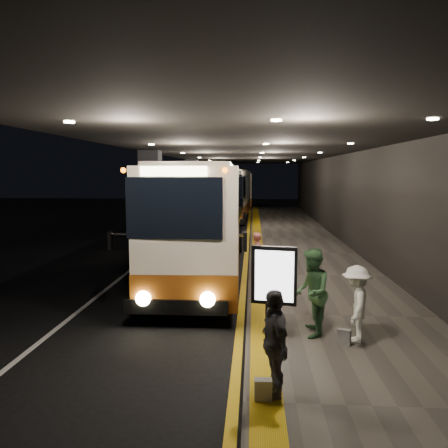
{
  "coord_description": "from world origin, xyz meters",
  "views": [
    {
      "loc": [
        2.63,
        -13.36,
        3.53
      ],
      "look_at": [
        1.6,
        2.03,
        1.7
      ],
      "focal_mm": 35.0,
      "sensor_mm": 36.0,
      "label": 1
    }
  ],
  "objects_px": {
    "coach_third": "(238,191)",
    "info_sign": "(274,277)",
    "passenger_waiting_green": "(311,292)",
    "bag_plain": "(263,390)",
    "coach_second": "(230,197)",
    "passenger_waiting_white": "(356,304)",
    "bag_polka": "(344,337)",
    "coach_main": "(204,223)",
    "passenger_boarding": "(258,256)",
    "stanchion_post": "(267,303)",
    "passenger_waiting_grey": "(274,343)"
  },
  "relations": [
    {
      "from": "passenger_waiting_white",
      "to": "passenger_waiting_grey",
      "type": "xyz_separation_m",
      "value": [
        -1.73,
        -2.24,
        0.05
      ]
    },
    {
      "from": "coach_third",
      "to": "passenger_boarding",
      "type": "bearing_deg",
      "value": -90.04
    },
    {
      "from": "coach_third",
      "to": "stanchion_post",
      "type": "bearing_deg",
      "value": -90.2
    },
    {
      "from": "bag_polka",
      "to": "stanchion_post",
      "type": "bearing_deg",
      "value": 146.73
    },
    {
      "from": "coach_main",
      "to": "passenger_waiting_white",
      "type": "bearing_deg",
      "value": -62.04
    },
    {
      "from": "passenger_waiting_white",
      "to": "bag_polka",
      "type": "distance_m",
      "value": 0.69
    },
    {
      "from": "coach_main",
      "to": "passenger_waiting_grey",
      "type": "relative_size",
      "value": 7.18
    },
    {
      "from": "passenger_waiting_grey",
      "to": "passenger_waiting_green",
      "type": "bearing_deg",
      "value": 145.76
    },
    {
      "from": "coach_third",
      "to": "passenger_waiting_grey",
      "type": "relative_size",
      "value": 6.68
    },
    {
      "from": "coach_main",
      "to": "passenger_boarding",
      "type": "relative_size",
      "value": 7.92
    },
    {
      "from": "passenger_boarding",
      "to": "info_sign",
      "type": "distance_m",
      "value": 5.12
    },
    {
      "from": "coach_third",
      "to": "passenger_boarding",
      "type": "xyz_separation_m",
      "value": [
        1.76,
        -31.53,
        -0.75
      ]
    },
    {
      "from": "passenger_boarding",
      "to": "info_sign",
      "type": "relative_size",
      "value": 0.78
    },
    {
      "from": "stanchion_post",
      "to": "passenger_waiting_grey",
      "type": "bearing_deg",
      "value": -89.67
    },
    {
      "from": "coach_third",
      "to": "info_sign",
      "type": "bearing_deg",
      "value": -90.08
    },
    {
      "from": "coach_main",
      "to": "stanchion_post",
      "type": "distance_m",
      "value": 6.23
    },
    {
      "from": "passenger_waiting_green",
      "to": "stanchion_post",
      "type": "distance_m",
      "value": 1.11
    },
    {
      "from": "coach_third",
      "to": "info_sign",
      "type": "relative_size",
      "value": 5.74
    },
    {
      "from": "stanchion_post",
      "to": "info_sign",
      "type": "bearing_deg",
      "value": -82.09
    },
    {
      "from": "coach_second",
      "to": "bag_plain",
      "type": "distance_m",
      "value": 26.22
    },
    {
      "from": "passenger_waiting_green",
      "to": "info_sign",
      "type": "relative_size",
      "value": 0.95
    },
    {
      "from": "passenger_waiting_grey",
      "to": "coach_main",
      "type": "bearing_deg",
      "value": 178.08
    },
    {
      "from": "coach_main",
      "to": "coach_second",
      "type": "relative_size",
      "value": 1.02
    },
    {
      "from": "coach_second",
      "to": "passenger_waiting_white",
      "type": "distance_m",
      "value": 24.02
    },
    {
      "from": "coach_third",
      "to": "info_sign",
      "type": "height_order",
      "value": "coach_third"
    },
    {
      "from": "coach_main",
      "to": "passenger_waiting_green",
      "type": "height_order",
      "value": "coach_main"
    },
    {
      "from": "passenger_waiting_green",
      "to": "bag_plain",
      "type": "height_order",
      "value": "passenger_waiting_green"
    },
    {
      "from": "passenger_boarding",
      "to": "bag_polka",
      "type": "xyz_separation_m",
      "value": [
        1.64,
        -5.24,
        -0.59
      ]
    },
    {
      "from": "bag_polka",
      "to": "coach_main",
      "type": "bearing_deg",
      "value": 117.5
    },
    {
      "from": "passenger_boarding",
      "to": "coach_third",
      "type": "bearing_deg",
      "value": -0.69
    },
    {
      "from": "bag_polka",
      "to": "coach_third",
      "type": "bearing_deg",
      "value": 95.29
    },
    {
      "from": "coach_main",
      "to": "passenger_waiting_white",
      "type": "height_order",
      "value": "coach_main"
    },
    {
      "from": "passenger_waiting_white",
      "to": "stanchion_post",
      "type": "height_order",
      "value": "passenger_waiting_white"
    },
    {
      "from": "coach_second",
      "to": "bag_polka",
      "type": "bearing_deg",
      "value": -79.21
    },
    {
      "from": "bag_polka",
      "to": "info_sign",
      "type": "relative_size",
      "value": 0.16
    },
    {
      "from": "coach_third",
      "to": "passenger_boarding",
      "type": "relative_size",
      "value": 7.37
    },
    {
      "from": "coach_second",
      "to": "passenger_waiting_grey",
      "type": "height_order",
      "value": "coach_second"
    },
    {
      "from": "passenger_boarding",
      "to": "passenger_waiting_green",
      "type": "height_order",
      "value": "passenger_waiting_green"
    },
    {
      "from": "coach_third",
      "to": "passenger_waiting_white",
      "type": "relative_size",
      "value": 7.11
    },
    {
      "from": "info_sign",
      "to": "stanchion_post",
      "type": "relative_size",
      "value": 1.83
    },
    {
      "from": "coach_main",
      "to": "passenger_waiting_white",
      "type": "distance_m",
      "value": 7.65
    },
    {
      "from": "bag_plain",
      "to": "info_sign",
      "type": "bearing_deg",
      "value": 83.84
    },
    {
      "from": "coach_third",
      "to": "passenger_waiting_grey",
      "type": "height_order",
      "value": "coach_third"
    },
    {
      "from": "passenger_waiting_green",
      "to": "passenger_waiting_white",
      "type": "relative_size",
      "value": 1.18
    },
    {
      "from": "passenger_waiting_green",
      "to": "passenger_waiting_white",
      "type": "height_order",
      "value": "passenger_waiting_green"
    },
    {
      "from": "passenger_waiting_white",
      "to": "info_sign",
      "type": "height_order",
      "value": "info_sign"
    },
    {
      "from": "coach_third",
      "to": "passenger_waiting_green",
      "type": "height_order",
      "value": "coach_third"
    },
    {
      "from": "passenger_waiting_green",
      "to": "bag_plain",
      "type": "xyz_separation_m",
      "value": [
        -1.05,
        -2.7,
        -0.75
      ]
    },
    {
      "from": "coach_main",
      "to": "coach_third",
      "type": "xyz_separation_m",
      "value": [
        0.12,
        30.0,
        -0.11
      ]
    },
    {
      "from": "coach_third",
      "to": "passenger_waiting_green",
      "type": "bearing_deg",
      "value": -88.81
    }
  ]
}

